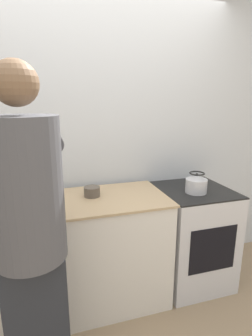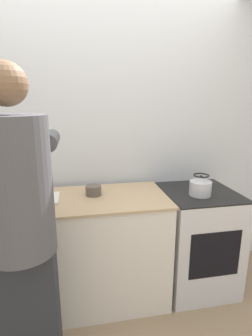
% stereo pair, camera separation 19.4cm
% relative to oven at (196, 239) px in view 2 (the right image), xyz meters
% --- Properties ---
extents(ground_plane, '(12.00, 12.00, 0.00)m').
position_rel_oven_xyz_m(ground_plane, '(-0.84, -0.32, -0.45)').
color(ground_plane, '#997F60').
extents(wall_back, '(8.00, 0.05, 2.60)m').
position_rel_oven_xyz_m(wall_back, '(-0.84, 0.39, 0.85)').
color(wall_back, silver).
rests_on(wall_back, ground_plane).
extents(counter, '(1.67, 0.64, 0.91)m').
position_rel_oven_xyz_m(counter, '(-1.15, -0.01, 0.01)').
color(counter, silver).
rests_on(counter, ground_plane).
extents(oven, '(0.60, 0.64, 0.89)m').
position_rel_oven_xyz_m(oven, '(0.00, 0.00, 0.00)').
color(oven, silver).
rests_on(oven, ground_plane).
extents(person, '(0.41, 0.64, 1.82)m').
position_rel_oven_xyz_m(person, '(-1.32, -0.61, 0.54)').
color(person, '#262930').
rests_on(person, ground_plane).
extents(cutting_board, '(0.32, 0.25, 0.02)m').
position_rel_oven_xyz_m(cutting_board, '(-1.33, 0.01, 0.47)').
color(cutting_board, silver).
rests_on(cutting_board, counter).
extents(knife, '(0.19, 0.11, 0.01)m').
position_rel_oven_xyz_m(knife, '(-1.32, 0.01, 0.48)').
color(knife, silver).
rests_on(knife, cutting_board).
extents(kettle, '(0.18, 0.18, 0.17)m').
position_rel_oven_xyz_m(kettle, '(-0.04, -0.08, 0.52)').
color(kettle, silver).
rests_on(kettle, oven).
extents(bowl_prep, '(0.13, 0.13, 0.08)m').
position_rel_oven_xyz_m(bowl_prep, '(-0.90, 0.05, 0.50)').
color(bowl_prep, brown).
rests_on(bowl_prep, counter).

